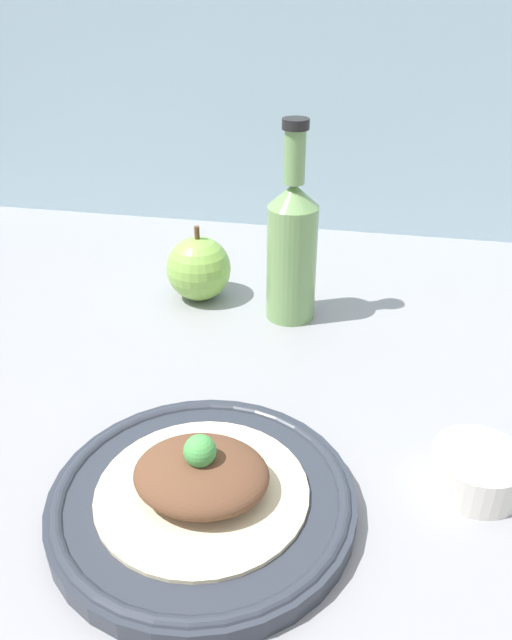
% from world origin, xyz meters
% --- Properties ---
extents(ground_plane, '(1.80, 1.10, 0.04)m').
position_xyz_m(ground_plane, '(0.00, 0.00, -0.02)').
color(ground_plane, gray).
extents(plate, '(0.26, 0.26, 0.02)m').
position_xyz_m(plate, '(-0.08, -0.16, 0.01)').
color(plate, '#2D333D').
rests_on(plate, ground_plane).
extents(plated_food, '(0.18, 0.18, 0.06)m').
position_xyz_m(plated_food, '(-0.08, -0.16, 0.04)').
color(plated_food, beige).
rests_on(plated_food, plate).
extents(cider_bottle, '(0.06, 0.06, 0.26)m').
position_xyz_m(cider_bottle, '(-0.06, 0.20, 0.10)').
color(cider_bottle, '#729E5B').
rests_on(cider_bottle, ground_plane).
extents(apple, '(0.09, 0.09, 0.11)m').
position_xyz_m(apple, '(-0.19, 0.22, 0.04)').
color(apple, '#84B74C').
rests_on(apple, ground_plane).
extents(dipping_bowl, '(0.08, 0.08, 0.04)m').
position_xyz_m(dipping_bowl, '(0.15, -0.09, 0.02)').
color(dipping_bowl, silver).
rests_on(dipping_bowl, ground_plane).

